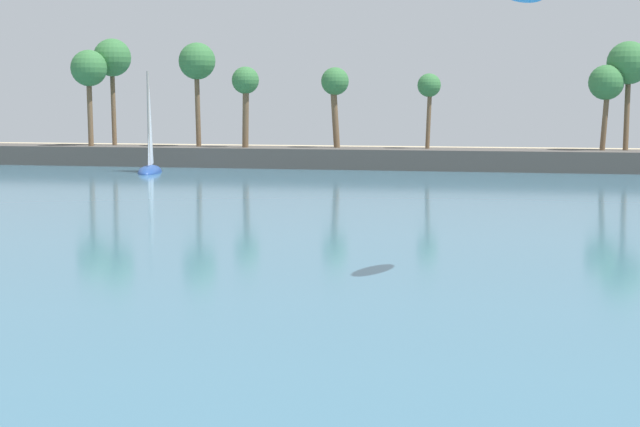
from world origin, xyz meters
TOP-DOWN VIEW (x-y plane):
  - sea at (0.00, 65.17)m, footprint 220.00×116.26m
  - palm_headland at (-0.94, 83.38)m, footprint 109.10×6.03m
  - sailboat_mid_bay at (-27.31, 73.93)m, footprint 3.41×6.38m

SIDE VIEW (x-z plane):
  - sea at x=0.00m, z-range 0.00..0.06m
  - sailboat_mid_bay at x=-27.31m, z-range -3.57..5.29m
  - palm_headland at x=-0.94m, z-range -3.44..8.39m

